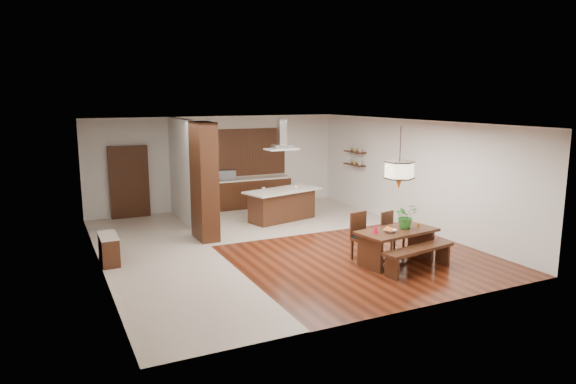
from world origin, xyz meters
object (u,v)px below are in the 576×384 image
dining_chair_right (393,233)px  pendant_lantern (400,158)px  fruit_bowl (390,231)px  kitchen_island (282,205)px  dining_table (397,239)px  hallway_console (109,249)px  microwave (226,175)px  dining_chair_left (364,237)px  island_cup (296,187)px  range_hood (282,134)px  foliage_plant (406,216)px  dining_bench (418,259)px

dining_chair_right → pendant_lantern: size_ratio=0.71×
fruit_bowl → kitchen_island: size_ratio=0.11×
dining_table → hallway_console: bearing=154.9°
fruit_bowl → kitchen_island: 4.60m
dining_chair_right → microwave: microwave is taller
dining_chair_left → dining_chair_right: (0.86, 0.12, -0.05)m
hallway_console → kitchen_island: bearing=21.1°
dining_chair_left → island_cup: 3.96m
kitchen_island → range_hood: 2.00m
kitchen_island → fruit_bowl: bearing=-100.5°
dining_chair_right → microwave: bearing=92.9°
fruit_bowl → microwave: size_ratio=0.47×
dining_chair_right → foliage_plant: (-0.10, -0.53, 0.52)m
foliage_plant → kitchen_island: foliage_plant is taller
range_hood → island_cup: range_hood is taller
microwave → foliage_plant: bearing=-78.7°
dining_table → pendant_lantern: pendant_lantern is taller
dining_bench → kitchen_island: 5.16m
dining_chair_right → fruit_bowl: bearing=-146.6°
pendant_lantern → fruit_bowl: bearing=-160.5°
dining_chair_right → range_hood: (-0.93, 3.92, 2.00)m
foliage_plant → range_hood: (-0.83, 4.44, 1.48)m
pendant_lantern → foliage_plant: bearing=11.8°
dining_table → pendant_lantern: 1.72m
dining_table → range_hood: range_hood is taller
fruit_bowl → microwave: 6.77m
dining_chair_left → microwave: size_ratio=1.92×
dining_bench → foliage_plant: size_ratio=3.30×
hallway_console → dining_chair_right: (5.87, -2.01, 0.15)m
dining_chair_right → microwave: (-1.89, 5.97, 0.63)m
fruit_bowl → dining_chair_left: bearing=115.0°
dining_chair_right → island_cup: bearing=83.5°
kitchen_island → foliage_plant: bearing=-94.0°
fruit_bowl → kitchen_island: (-0.33, 4.58, -0.29)m
dining_chair_right → dining_bench: bearing=-117.5°
dining_bench → microwave: (-1.62, 7.17, 0.85)m
dining_table → range_hood: size_ratio=2.03×
dining_table → microwave: size_ratio=3.41×
dining_table → dining_chair_left: bearing=137.0°
pendant_lantern → foliage_plant: size_ratio=2.45×
dining_bench → dining_chair_right: 1.25m
hallway_console → island_cup: (5.33, 1.81, 0.64)m
island_cup → dining_table: bearing=-87.6°
foliage_plant → microwave: 6.74m
dining_chair_left → range_hood: 4.48m
fruit_bowl → hallway_console: bearing=153.1°
kitchen_island → microwave: size_ratio=4.41×
pendant_lantern → microwave: 6.83m
dining_chair_right → fruit_bowl: 0.94m
dining_table → dining_bench: 0.68m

